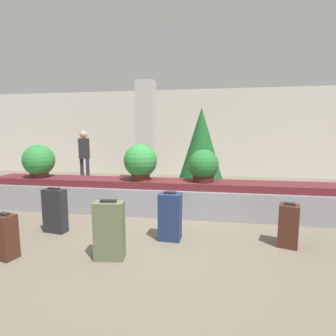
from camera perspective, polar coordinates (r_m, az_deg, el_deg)
ground_plane at (r=4.16m, az=-3.11°, el=-15.11°), size 18.00×18.00×0.00m
back_wall at (r=9.97m, az=4.61°, el=7.57°), size 18.00×0.06×3.20m
carousel at (r=5.31m, az=0.00°, el=-6.40°), size 7.81×0.79×0.67m
pillar at (r=8.36m, az=-4.76°, el=7.56°), size 0.55×0.55×3.20m
suitcase_0 at (r=4.68m, az=-23.38°, el=-8.52°), size 0.39×0.23×0.74m
suitcase_1 at (r=4.04m, az=-31.83°, el=-12.57°), size 0.29×0.26×0.61m
suitcase_2 at (r=4.02m, az=0.47°, el=-10.48°), size 0.34×0.27×0.74m
suitcase_3 at (r=3.51m, az=-12.64°, el=-13.11°), size 0.40×0.25×0.78m
suitcase_4 at (r=4.17m, az=24.75°, el=-11.27°), size 0.33×0.32×0.64m
potted_plant_0 at (r=5.11m, az=7.74°, el=0.41°), size 0.59×0.59×0.63m
potted_plant_1 at (r=5.23m, az=-6.03°, el=1.32°), size 0.66×0.66×0.72m
potted_plant_2 at (r=6.22m, az=-26.30°, el=1.34°), size 0.66×0.66×0.69m
traveler_0 at (r=8.68m, az=-17.79°, el=3.27°), size 0.37×0.33×1.68m
decorated_tree at (r=6.42m, az=7.20°, el=3.88°), size 1.25×1.25×2.21m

